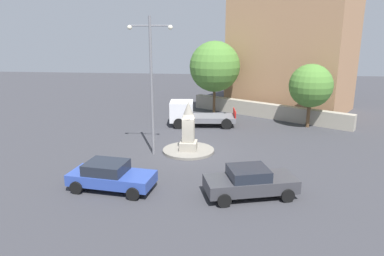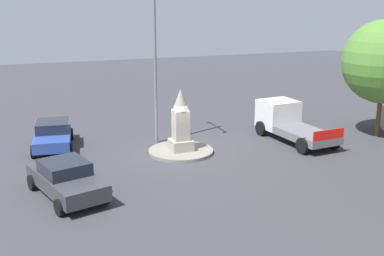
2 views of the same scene
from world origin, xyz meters
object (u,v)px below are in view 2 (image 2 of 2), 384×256
object	(u,v)px
monument	(181,122)
tree_near_wall	(384,62)
streetlamp	(155,51)
truck_white_far_side	(288,122)
car_blue_approaching	(53,134)
car_dark_grey_near_island	(66,179)

from	to	relation	value
monument	tree_near_wall	world-z (taller)	tree_near_wall
streetlamp	truck_white_far_side	size ratio (longest dim) A/B	1.57
monument	streetlamp	bearing A→B (deg)	-163.78
car_blue_approaching	truck_white_far_side	world-z (taller)	truck_white_far_side
monument	streetlamp	xyz separation A→B (m)	(-2.18, -0.63, 3.40)
monument	truck_white_far_side	xyz separation A→B (m)	(-0.32, 6.52, -0.64)
monument	tree_near_wall	bearing A→B (deg)	84.23
streetlamp	car_blue_approaching	size ratio (longest dim) A/B	1.92
streetlamp	car_dark_grey_near_island	size ratio (longest dim) A/B	1.83
streetlamp	car_blue_approaching	world-z (taller)	streetlamp
monument	car_blue_approaching	bearing A→B (deg)	-118.26
monument	car_dark_grey_near_island	xyz separation A→B (m)	(3.62, -6.12, -0.87)
car_dark_grey_near_island	tree_near_wall	xyz separation A→B (m)	(-2.45, 17.70, 3.55)
car_dark_grey_near_island	tree_near_wall	world-z (taller)	tree_near_wall
streetlamp	monument	bearing A→B (deg)	16.22
streetlamp	car_blue_approaching	bearing A→B (deg)	-101.13
streetlamp	car_dark_grey_near_island	distance (m)	9.05
truck_white_far_side	tree_near_wall	world-z (taller)	tree_near_wall
car_blue_approaching	streetlamp	bearing A→B (deg)	78.87
car_blue_approaching	truck_white_far_side	size ratio (longest dim) A/B	0.82
car_dark_grey_near_island	monument	bearing A→B (deg)	120.59
car_dark_grey_near_island	tree_near_wall	distance (m)	18.22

